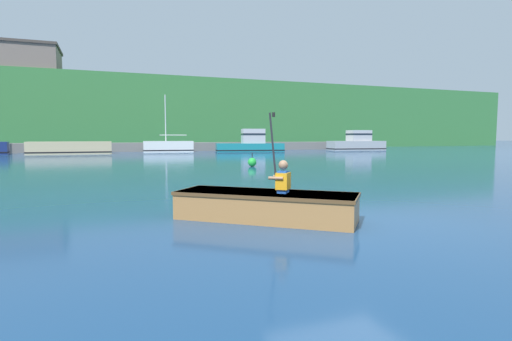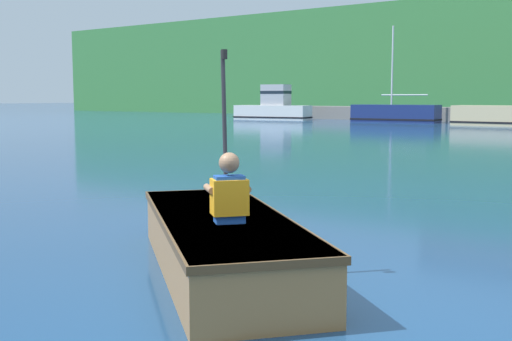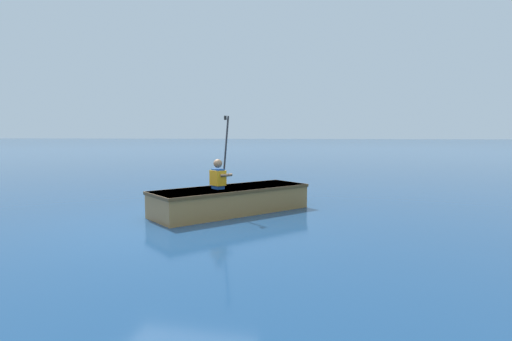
% 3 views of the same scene
% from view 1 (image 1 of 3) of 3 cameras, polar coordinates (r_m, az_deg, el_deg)
% --- Properties ---
extents(ground_plane, '(300.00, 300.00, 0.00)m').
position_cam_1_polar(ground_plane, '(7.37, 13.50, -7.00)').
color(ground_plane, navy).
extents(shoreline_ridge, '(120.00, 20.00, 9.15)m').
position_cam_1_polar(shoreline_ridge, '(60.80, -16.98, 7.51)').
color(shoreline_ridge, '#387A3D').
rests_on(shoreline_ridge, ground).
extents(waterfront_warehouse_left, '(8.53, 7.35, 12.14)m').
position_cam_1_polar(waterfront_warehouse_left, '(55.19, -30.41, 8.93)').
color(waterfront_warehouse_left, '#75665B').
rests_on(waterfront_warehouse_left, ground).
extents(waterfront_office_block_center, '(8.15, 7.44, 8.81)m').
position_cam_1_polar(waterfront_office_block_center, '(59.55, 1.24, 7.62)').
color(waterfront_office_block_center, '#75665B').
rests_on(waterfront_office_block_center, ground).
extents(marina_dock, '(53.25, 2.40, 0.90)m').
position_cam_1_polar(marina_dock, '(43.29, -15.32, 3.26)').
color(marina_dock, slate).
rests_on(marina_dock, ground).
extents(moored_boat_dock_west_inner, '(7.19, 3.36, 2.32)m').
position_cam_1_polar(moored_boat_dock_west_inner, '(41.16, -0.74, 3.82)').
color(moored_boat_dock_west_inner, '#197A84').
rests_on(moored_boat_dock_west_inner, ground).
extents(moored_boat_dock_center_near, '(6.55, 2.88, 2.25)m').
position_cam_1_polar(moored_boat_dock_center_near, '(46.77, 14.21, 3.83)').
color(moored_boat_dock_center_near, '#9EA3A8').
rests_on(moored_boat_dock_center_near, ground).
extents(moored_boat_dock_center_far, '(4.97, 2.15, 5.62)m').
position_cam_1_polar(moored_boat_dock_center_far, '(40.55, -12.40, 3.34)').
color(moored_boat_dock_center_far, white).
rests_on(moored_boat_dock_center_far, ground).
extents(moored_boat_dock_east_inner, '(6.82, 2.04, 1.09)m').
position_cam_1_polar(moored_boat_dock_east_inner, '(38.41, -24.99, 2.91)').
color(moored_boat_dock_east_inner, '#CCB789').
rests_on(moored_boat_dock_east_inner, ground).
extents(rowboat_foreground, '(3.18, 2.89, 0.50)m').
position_cam_1_polar(rowboat_foreground, '(7.22, 1.07, -4.83)').
color(rowboat_foreground, '#A3703D').
rests_on(rowboat_foreground, ground).
extents(person_paddler, '(0.46, 0.46, 1.42)m').
position_cam_1_polar(person_paddler, '(7.05, 3.80, -1.02)').
color(person_paddler, '#1E4CA5').
rests_on(person_paddler, rowboat_foreground).
extents(channel_buoy, '(0.44, 0.44, 0.72)m').
position_cam_1_polar(channel_buoy, '(20.17, -0.55, 1.20)').
color(channel_buoy, green).
rests_on(channel_buoy, ground).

